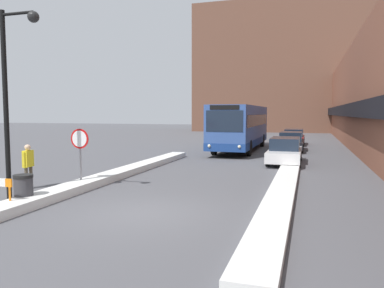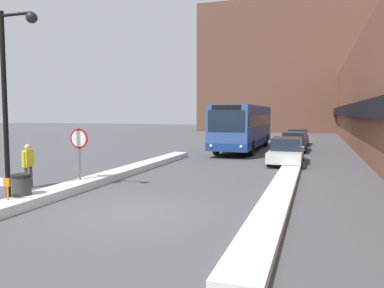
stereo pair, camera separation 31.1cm
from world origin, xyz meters
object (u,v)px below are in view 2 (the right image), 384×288
at_px(parked_car_middle, 294,141).
at_px(stop_sign, 79,145).
at_px(parked_car_front, 287,151).
at_px(city_bus, 244,126).
at_px(pedestrian, 28,162).
at_px(street_lamp, 11,83).
at_px(parked_car_back, 298,137).
at_px(trash_bin, 22,189).

xyz_separation_m(parked_car_middle, stop_sign, (-7.05, -16.83, 0.92)).
height_order(parked_car_front, parked_car_middle, parked_car_front).
relative_size(city_bus, pedestrian, 7.17).
bearing_deg(street_lamp, parked_car_back, 72.36).
relative_size(stop_sign, pedestrian, 1.35).
height_order(parked_car_front, pedestrian, pedestrian).
bearing_deg(stop_sign, parked_car_middle, 67.25).
xyz_separation_m(parked_car_front, stop_sign, (-7.05, -9.37, 0.90)).
xyz_separation_m(city_bus, stop_sign, (-3.37, -16.09, -0.20)).
height_order(street_lamp, trash_bin, street_lamp).
relative_size(parked_car_back, street_lamp, 0.74).
xyz_separation_m(parked_car_back, trash_bin, (-7.11, -25.51, -0.23)).
relative_size(stop_sign, street_lamp, 0.37).
distance_m(stop_sign, street_lamp, 3.33).
height_order(city_bus, pedestrian, city_bus).
distance_m(city_bus, parked_car_middle, 3.92).
distance_m(street_lamp, pedestrian, 3.33).
height_order(stop_sign, pedestrian, stop_sign).
bearing_deg(parked_car_back, street_lamp, -107.64).
bearing_deg(city_bus, parked_car_middle, 11.31).
height_order(city_bus, street_lamp, street_lamp).
distance_m(city_bus, parked_car_back, 7.53).
xyz_separation_m(parked_car_front, parked_car_back, (0.00, 13.20, -0.02)).
xyz_separation_m(stop_sign, pedestrian, (-1.73, -0.79, -0.62)).
bearing_deg(pedestrian, stop_sign, 106.90).
xyz_separation_m(parked_car_front, parked_car_middle, (0.00, 7.46, -0.01)).
xyz_separation_m(street_lamp, trash_bin, (0.81, -0.58, -3.33)).
distance_m(parked_car_back, street_lamp, 26.34).
bearing_deg(street_lamp, stop_sign, 69.71).
xyz_separation_m(city_bus, parked_car_back, (3.68, 6.48, -1.11)).
bearing_deg(parked_car_middle, city_bus, -168.69).
relative_size(parked_car_front, trash_bin, 5.12).
bearing_deg(parked_car_front, parked_car_back, 90.00).
height_order(parked_car_middle, parked_car_back, parked_car_middle).
xyz_separation_m(parked_car_middle, parked_car_back, (-0.00, 5.74, -0.00)).
height_order(city_bus, stop_sign, city_bus).
relative_size(parked_car_middle, pedestrian, 2.87).
relative_size(parked_car_back, stop_sign, 2.02).
relative_size(city_bus, trash_bin, 12.62).
bearing_deg(parked_car_middle, pedestrian, -116.51).
relative_size(stop_sign, trash_bin, 2.37).
bearing_deg(street_lamp, parked_car_middle, 67.55).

